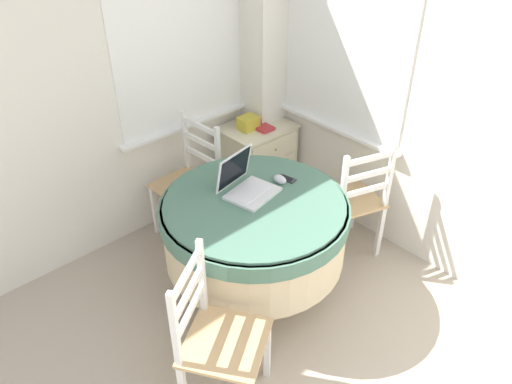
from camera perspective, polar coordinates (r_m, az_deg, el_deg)
name	(u,v)px	position (r m, az deg, el deg)	size (l,w,h in m)	color
corner_room_shell	(303,107)	(2.98, 5.37, 9.63)	(4.08, 4.97, 2.55)	white
round_dining_table	(254,225)	(3.15, -0.18, -3.85)	(1.18, 1.18, 0.76)	#4C3D2D
laptop	(246,185)	(3.09, -1.15, 0.86)	(0.36, 0.35, 0.26)	silver
computer_mouse	(280,179)	(3.20, 2.74, 1.45)	(0.06, 0.10, 0.05)	silver
cell_phone	(287,179)	(3.25, 3.54, 1.53)	(0.08, 0.13, 0.01)	#2D2D33
dining_chair_near_back_window	(190,182)	(3.80, -7.55, 1.09)	(0.43, 0.44, 0.94)	tan
dining_chair_near_right_window	(352,201)	(3.63, 10.92, -1.03)	(0.53, 0.52, 0.94)	tan
dining_chair_camera_near	(217,339)	(2.66, -4.48, -16.44)	(0.57, 0.57, 0.94)	tan
corner_cabinet	(257,161)	(4.28, 0.13, 3.57)	(0.57, 0.46, 0.65)	beige
storage_box	(248,123)	(4.07, -0.89, 7.90)	(0.15, 0.12, 0.10)	gold
book_on_cabinet	(261,126)	(4.11, 0.55, 7.51)	(0.12, 0.22, 0.02)	#BC3338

